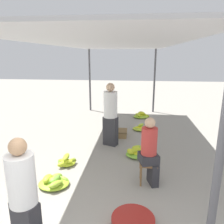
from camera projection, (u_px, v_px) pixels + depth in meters
canopy_post_front_right at (217, 176)px, 2.05m from camera, size 0.08×0.08×2.71m
canopy_post_back_left at (90, 81)px, 9.68m from camera, size 0.08×0.08×2.71m
canopy_post_back_right at (154, 81)px, 9.38m from camera, size 0.08×0.08×2.71m
canopy_tarp at (112, 44)px, 5.52m from camera, size 3.23×8.02×0.04m
vendor_foreground at (24, 197)px, 2.61m from camera, size 0.43×0.43×1.56m
stool at (148, 166)px, 4.24m from camera, size 0.34×0.34×0.44m
vendor_seated at (150, 150)px, 4.15m from camera, size 0.43×0.43×1.34m
basin_black at (133, 223)px, 3.18m from camera, size 0.64×0.64×0.17m
banana_pile_left_0 at (54, 181)px, 4.22m from camera, size 0.60×0.60×0.21m
banana_pile_left_1 at (66, 162)px, 4.99m from camera, size 0.50×0.44×0.26m
banana_pile_right_0 at (138, 153)px, 5.44m from camera, size 0.63×0.54×0.25m
banana_pile_right_1 at (142, 128)px, 7.32m from camera, size 0.62×0.52×0.21m
banana_pile_right_2 at (141, 115)px, 8.79m from camera, size 0.65×0.52×0.25m
crate_near at (119, 133)px, 6.79m from camera, size 0.48×0.48×0.19m
shopper_walking_mid at (110, 114)px, 5.94m from camera, size 0.48×0.48×1.74m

